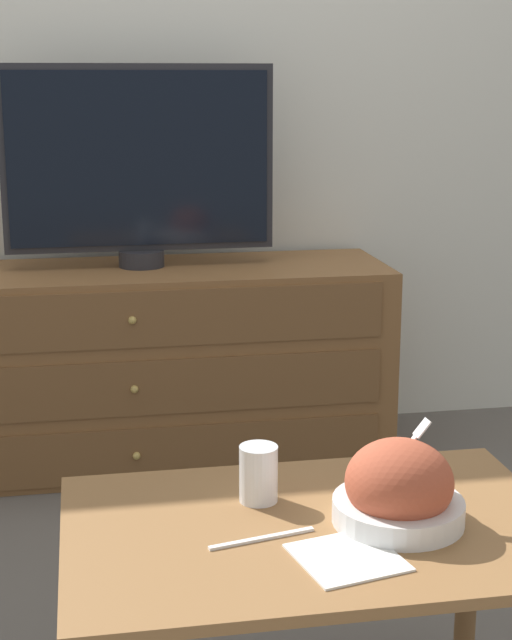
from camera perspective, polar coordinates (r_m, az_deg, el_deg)
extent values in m
plane|color=#56514C|center=(3.49, -6.25, -6.34)|extent=(12.00, 12.00, 0.00)
cube|color=silver|center=(3.31, -6.90, 15.47)|extent=(12.00, 0.05, 2.60)
cube|color=brown|center=(3.14, -7.35, -2.67)|extent=(1.63, 0.47, 0.63)
cube|color=brown|center=(2.99, -6.97, -7.81)|extent=(1.50, 0.01, 0.17)
sphere|color=tan|center=(2.98, -6.96, -7.86)|extent=(0.02, 0.02, 0.02)
cube|color=brown|center=(2.92, -7.09, -3.99)|extent=(1.50, 0.01, 0.17)
sphere|color=tan|center=(2.91, -7.08, -4.02)|extent=(0.02, 0.02, 0.02)
cube|color=brown|center=(2.86, -7.22, 0.01)|extent=(1.50, 0.01, 0.17)
sphere|color=tan|center=(2.85, -7.21, -0.02)|extent=(0.02, 0.02, 0.02)
cylinder|color=#232328|center=(3.10, -6.68, 3.58)|extent=(0.14, 0.14, 0.05)
cube|color=#232328|center=(3.07, -6.85, 9.31)|extent=(0.83, 0.04, 0.57)
cube|color=black|center=(3.04, -6.82, 9.28)|extent=(0.79, 0.01, 0.53)
cube|color=olive|center=(1.71, 3.42, -12.07)|extent=(0.85, 0.56, 0.02)
cylinder|color=brown|center=(1.99, -9.81, -15.83)|extent=(0.04, 0.04, 0.45)
cylinder|color=brown|center=(2.13, 12.25, -13.84)|extent=(0.04, 0.04, 0.45)
cylinder|color=silver|center=(1.72, 8.27, -10.93)|extent=(0.23, 0.23, 0.04)
ellipsoid|color=#AD4C33|center=(1.69, 8.33, -9.31)|extent=(0.18, 0.18, 0.15)
cube|color=white|center=(1.71, 8.00, -8.32)|extent=(0.10, 0.02, 0.12)
cube|color=white|center=(1.71, 9.64, -6.22)|extent=(0.03, 0.03, 0.03)
cylinder|color=beige|center=(1.77, 0.15, -9.51)|extent=(0.06, 0.06, 0.06)
cylinder|color=white|center=(1.77, 0.15, -8.93)|extent=(0.07, 0.07, 0.10)
cube|color=white|center=(1.60, 5.34, -13.59)|extent=(0.19, 0.19, 0.00)
cube|color=white|center=(1.65, 0.35, -12.59)|extent=(0.18, 0.05, 0.01)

